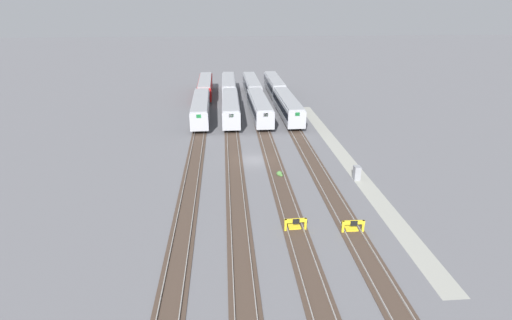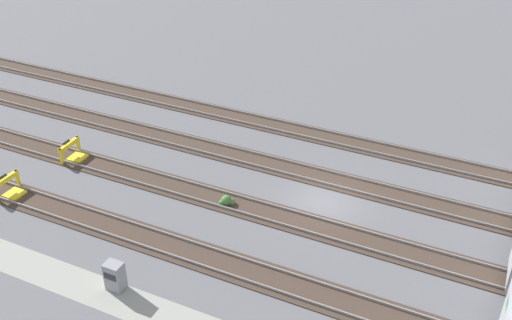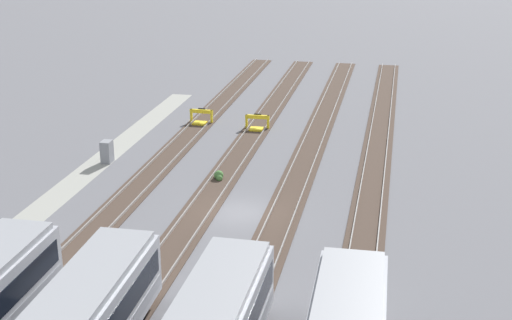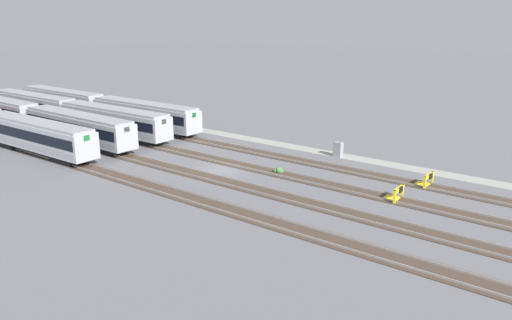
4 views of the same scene
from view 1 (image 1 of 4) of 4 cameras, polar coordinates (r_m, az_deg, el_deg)
The scene contains 18 objects.
ground_plane at distance 51.39m, azimuth -0.40°, elevation -0.01°, with size 400.00×400.00×0.00m, color slate.
service_walkway at distance 53.55m, azimuth 12.49°, elevation 0.38°, with size 54.00×2.00×0.01m, color #9E9E93.
rail_track_nearest at distance 52.41m, azimuth 7.79°, elevation 0.28°, with size 90.00×2.23×0.21m.
rail_track_near_inner at distance 51.60m, azimuth 2.36°, elevation 0.12°, with size 90.00×2.24×0.21m.
rail_track_middle at distance 51.27m, azimuth -3.19°, elevation -0.04°, with size 90.00×2.24×0.21m.
rail_track_far_inner at distance 51.42m, azimuth -8.76°, elevation -0.21°, with size 90.00×2.23×0.21m.
subway_car_front_row_leftmost at distance 69.68m, azimuth 0.47°, elevation 7.58°, with size 18.06×3.20×3.70m.
subway_car_front_row_left_inner at distance 88.16m, azimuth -3.92°, elevation 10.52°, with size 18.02×2.97×3.70m.
subway_car_front_row_centre at distance 88.76m, azimuth 2.63°, elevation 10.62°, with size 18.00×2.86×3.70m.
subway_car_front_row_right_inner at distance 70.27m, azimuth 4.53°, elevation 7.64°, with size 18.03×3.03×3.70m.
subway_car_front_row_rightmost at distance 69.54m, azimuth -7.88°, elevation 7.35°, with size 18.04×3.13×3.70m.
subway_car_back_row_leftmost at distance 87.96m, azimuth -7.24°, elevation 10.37°, with size 18.02×3.00×3.70m.
subway_car_back_row_centre at distance 87.81m, azimuth -0.61°, elevation 10.52°, with size 18.04×3.07×3.70m.
subway_car_back_row_rightmost at distance 69.43m, azimuth -3.64°, elevation 7.49°, with size 18.02×2.97×3.70m.
bumper_stop_nearest_track at distance 36.78m, azimuth 13.58°, elevation -9.12°, with size 1.36×2.01×1.22m.
bumper_stop_near_inner_track at distance 36.23m, azimuth 5.57°, elevation -9.07°, with size 1.38×2.01×1.22m.
electrical_cabinet at distance 46.99m, azimuth 14.21°, elevation -1.79°, with size 0.90×0.73×1.60m.
weed_clump at distance 46.79m, azimuth 3.37°, elevation -1.98°, with size 0.92×0.70×0.64m.
Camera 1 is at (-47.65, 3.46, 18.94)m, focal length 28.00 mm.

